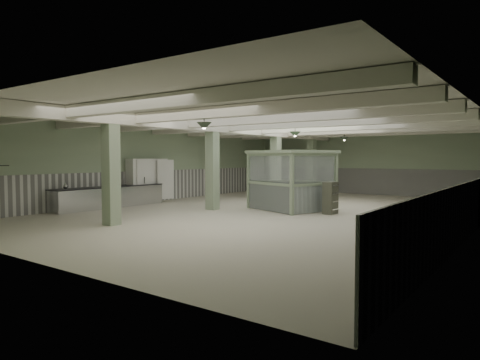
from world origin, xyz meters
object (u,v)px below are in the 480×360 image
Objects in this scene: prep_counter at (110,197)px; guard_booth at (291,169)px; walkin_cooler at (148,182)px; filing_cabinet at (330,198)px.

guard_booth is at bearing 30.39° from prep_counter.
prep_counter is at bearing -129.50° from guard_booth.
prep_counter is at bearing -87.86° from walkin_cooler.
walkin_cooler is at bearing -166.63° from filing_cabinet.
walkin_cooler is 0.58× the size of guard_booth.
walkin_cooler is 1.76× the size of filing_cabinet.
filing_cabinet is at bearing 22.59° from prep_counter.
prep_counter is 2.30m from walkin_cooler.
filing_cabinet reaches higher than prep_counter.
walkin_cooler reaches higher than filing_cabinet.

